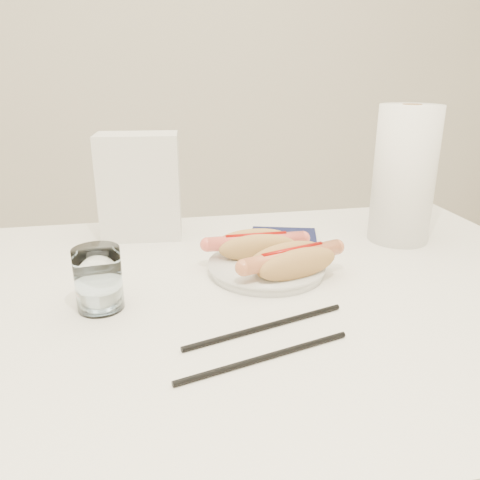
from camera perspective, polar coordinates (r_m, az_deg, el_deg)
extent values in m
cube|color=white|center=(0.77, -1.54, -7.41)|extent=(1.20, 0.80, 0.04)
cylinder|color=silver|center=(1.41, 18.86, -12.41)|extent=(0.04, 0.04, 0.71)
cylinder|color=silver|center=(0.82, 3.15, -3.37)|extent=(0.21, 0.21, 0.02)
ellipsoid|color=tan|center=(0.83, 2.13, -0.89)|extent=(0.14, 0.04, 0.05)
ellipsoid|color=tan|center=(0.86, 1.66, -0.17)|extent=(0.14, 0.04, 0.05)
ellipsoid|color=tan|center=(0.85, 1.88, -1.20)|extent=(0.12, 0.05, 0.03)
cylinder|color=#EC6253|center=(0.84, 1.90, -0.15)|extent=(0.17, 0.03, 0.03)
cylinder|color=#990A05|center=(0.84, 1.90, 0.54)|extent=(0.11, 0.01, 0.01)
ellipsoid|color=tan|center=(0.76, 6.88, -2.80)|extent=(0.15, 0.08, 0.05)
ellipsoid|color=tan|center=(0.79, 5.49, -2.00)|extent=(0.15, 0.08, 0.05)
ellipsoid|color=tan|center=(0.78, 6.15, -3.16)|extent=(0.14, 0.09, 0.03)
cylinder|color=#CE7348|center=(0.77, 6.19, -1.97)|extent=(0.18, 0.08, 0.03)
cylinder|color=#990A05|center=(0.77, 6.23, -1.19)|extent=(0.11, 0.04, 0.01)
cylinder|color=white|center=(0.72, -16.33, -4.43)|extent=(0.07, 0.07, 0.09)
cylinder|color=black|center=(0.66, 3.08, -10.13)|extent=(0.23, 0.08, 0.01)
cylinder|color=black|center=(0.60, 3.00, -13.61)|extent=(0.23, 0.07, 0.01)
cube|color=silver|center=(0.99, -11.70, 6.18)|extent=(0.16, 0.10, 0.21)
cube|color=#13173C|center=(0.98, 5.13, 0.11)|extent=(0.16, 0.16, 0.01)
cylinder|color=white|center=(1.00, 18.75, 7.24)|extent=(0.13, 0.13, 0.26)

